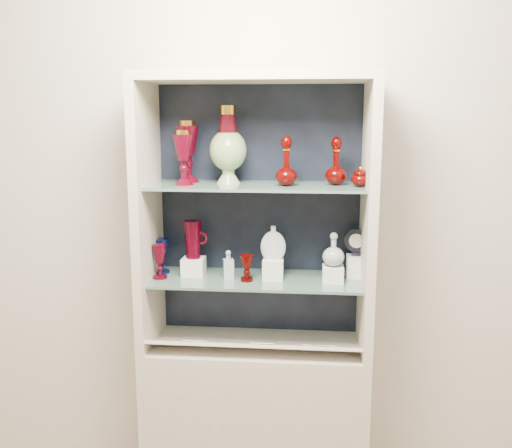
# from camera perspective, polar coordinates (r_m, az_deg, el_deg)

# --- Properties ---
(wall_back) EXTENTS (3.50, 0.02, 2.80)m
(wall_back) POSITION_cam_1_polar(r_m,az_deg,el_deg) (2.67, 0.44, 3.00)
(wall_back) COLOR silver
(wall_back) RESTS_ON ground
(cabinet_base) EXTENTS (1.00, 0.40, 0.75)m
(cabinet_base) POSITION_cam_1_polar(r_m,az_deg,el_deg) (2.80, 0.00, -18.92)
(cabinet_base) COLOR beige
(cabinet_base) RESTS_ON ground
(cabinet_back_panel) EXTENTS (0.98, 0.02, 1.15)m
(cabinet_back_panel) POSITION_cam_1_polar(r_m,az_deg,el_deg) (2.65, 0.38, 1.31)
(cabinet_back_panel) COLOR black
(cabinet_back_panel) RESTS_ON cabinet_base
(cabinet_side_left) EXTENTS (0.04, 0.40, 1.15)m
(cabinet_side_left) POSITION_cam_1_polar(r_m,az_deg,el_deg) (2.56, -10.77, 0.74)
(cabinet_side_left) COLOR beige
(cabinet_side_left) RESTS_ON cabinet_base
(cabinet_side_right) EXTENTS (0.04, 0.40, 1.15)m
(cabinet_side_right) POSITION_cam_1_polar(r_m,az_deg,el_deg) (2.47, 11.15, 0.37)
(cabinet_side_right) COLOR beige
(cabinet_side_right) RESTS_ON cabinet_base
(cabinet_top_cap) EXTENTS (1.00, 0.40, 0.04)m
(cabinet_top_cap) POSITION_cam_1_polar(r_m,az_deg,el_deg) (2.43, 0.00, 14.50)
(cabinet_top_cap) COLOR beige
(cabinet_top_cap) RESTS_ON cabinet_side_left
(shelf_lower) EXTENTS (0.92, 0.34, 0.01)m
(shelf_lower) POSITION_cam_1_polar(r_m,az_deg,el_deg) (2.55, 0.04, -5.56)
(shelf_lower) COLOR slate
(shelf_lower) RESTS_ON cabinet_side_left
(shelf_upper) EXTENTS (0.92, 0.34, 0.01)m
(shelf_upper) POSITION_cam_1_polar(r_m,az_deg,el_deg) (2.47, 0.04, 3.83)
(shelf_upper) COLOR slate
(shelf_upper) RESTS_ON cabinet_side_left
(label_ledge) EXTENTS (0.92, 0.17, 0.09)m
(label_ledge) POSITION_cam_1_polar(r_m,az_deg,el_deg) (2.52, -0.24, -12.17)
(label_ledge) COLOR beige
(label_ledge) RESTS_ON cabinet_base
(label_card_0) EXTENTS (0.10, 0.06, 0.03)m
(label_card_0) POSITION_cam_1_polar(r_m,az_deg,el_deg) (2.51, 5.83, -12.01)
(label_card_0) COLOR white
(label_card_0) RESTS_ON label_ledge
(label_card_1) EXTENTS (0.10, 0.06, 0.03)m
(label_card_1) POSITION_cam_1_polar(r_m,az_deg,el_deg) (2.55, -6.09, -11.58)
(label_card_1) COLOR white
(label_card_1) RESTS_ON label_ledge
(label_card_2) EXTENTS (0.10, 0.06, 0.03)m
(label_card_2) POSITION_cam_1_polar(r_m,az_deg,el_deg) (2.51, 0.62, -11.88)
(label_card_2) COLOR white
(label_card_2) RESTS_ON label_ledge
(label_card_3) EXTENTS (0.10, 0.06, 0.03)m
(label_card_3) POSITION_cam_1_polar(r_m,az_deg,el_deg) (2.51, 6.75, -12.02)
(label_card_3) COLOR white
(label_card_3) RESTS_ON label_ledge
(pedestal_lamp_left) EXTENTS (0.12, 0.12, 0.27)m
(pedestal_lamp_left) POSITION_cam_1_polar(r_m,az_deg,el_deg) (2.56, -6.82, 7.20)
(pedestal_lamp_left) COLOR #4F0113
(pedestal_lamp_left) RESTS_ON shelf_upper
(pedestal_lamp_right) EXTENTS (0.12, 0.12, 0.23)m
(pedestal_lamp_right) POSITION_cam_1_polar(r_m,az_deg,el_deg) (2.46, -7.26, 6.60)
(pedestal_lamp_right) COLOR #4F0113
(pedestal_lamp_right) RESTS_ON shelf_upper
(enamel_urn) EXTENTS (0.18, 0.18, 0.34)m
(enamel_urn) POSITION_cam_1_polar(r_m,az_deg,el_deg) (2.50, -2.81, 7.92)
(enamel_urn) COLOR #144F2E
(enamel_urn) RESTS_ON shelf_upper
(ruby_decanter_a) EXTENTS (0.10, 0.10, 0.24)m
(ruby_decanter_a) POSITION_cam_1_polar(r_m,az_deg,el_deg) (2.41, 3.06, 6.61)
(ruby_decanter_a) COLOR #450200
(ruby_decanter_a) RESTS_ON shelf_upper
(ruby_decanter_b) EXTENTS (0.11, 0.11, 0.22)m
(ruby_decanter_b) POSITION_cam_1_polar(r_m,az_deg,el_deg) (2.46, 8.02, 6.41)
(ruby_decanter_b) COLOR #450200
(ruby_decanter_b) RESTS_ON shelf_upper
(lidded_bowl) EXTENTS (0.10, 0.10, 0.09)m
(lidded_bowl) POSITION_cam_1_polar(r_m,az_deg,el_deg) (2.43, 10.41, 4.72)
(lidded_bowl) COLOR #450200
(lidded_bowl) RESTS_ON shelf_upper
(cobalt_goblet) EXTENTS (0.07, 0.07, 0.16)m
(cobalt_goblet) POSITION_cam_1_polar(r_m,az_deg,el_deg) (2.65, -9.39, -3.17)
(cobalt_goblet) COLOR #061146
(cobalt_goblet) RESTS_ON shelf_lower
(ruby_goblet_tall) EXTENTS (0.07, 0.07, 0.15)m
(ruby_goblet_tall) POSITION_cam_1_polar(r_m,az_deg,el_deg) (2.57, -9.61, -3.71)
(ruby_goblet_tall) COLOR #4F0113
(ruby_goblet_tall) RESTS_ON shelf_lower
(ruby_goblet_small) EXTENTS (0.07, 0.07, 0.12)m
(ruby_goblet_small) POSITION_cam_1_polar(r_m,az_deg,el_deg) (2.49, -0.93, -4.43)
(ruby_goblet_small) COLOR #450200
(ruby_goblet_small) RESTS_ON shelf_lower
(riser_ruby_pitcher) EXTENTS (0.10, 0.10, 0.08)m
(riser_ruby_pitcher) POSITION_cam_1_polar(r_m,az_deg,el_deg) (2.60, -6.26, -4.25)
(riser_ruby_pitcher) COLOR silver
(riser_ruby_pitcher) RESTS_ON shelf_lower
(ruby_pitcher) EXTENTS (0.14, 0.11, 0.17)m
(ruby_pitcher) POSITION_cam_1_polar(r_m,az_deg,el_deg) (2.57, -6.32, -1.54)
(ruby_pitcher) COLOR #4F0113
(ruby_pitcher) RESTS_ON riser_ruby_pitcher
(clear_square_bottle) EXTENTS (0.06, 0.06, 0.13)m
(clear_square_bottle) POSITION_cam_1_polar(r_m,az_deg,el_deg) (2.53, -2.78, -4.07)
(clear_square_bottle) COLOR #93A5AA
(clear_square_bottle) RESTS_ON shelf_lower
(riser_flat_flask) EXTENTS (0.09, 0.09, 0.09)m
(riser_flat_flask) POSITION_cam_1_polar(r_m,az_deg,el_deg) (2.53, 1.72, -4.53)
(riser_flat_flask) COLOR silver
(riser_flat_flask) RESTS_ON shelf_lower
(flat_flask) EXTENTS (0.11, 0.05, 0.16)m
(flat_flask) POSITION_cam_1_polar(r_m,az_deg,el_deg) (2.50, 1.74, -1.83)
(flat_flask) COLOR silver
(flat_flask) RESTS_ON riser_flat_flask
(riser_clear_round_decanter) EXTENTS (0.09, 0.09, 0.07)m
(riser_clear_round_decanter) POSITION_cam_1_polar(r_m,az_deg,el_deg) (2.51, 7.69, -4.97)
(riser_clear_round_decanter) COLOR silver
(riser_clear_round_decanter) RESTS_ON shelf_lower
(clear_round_decanter) EXTENTS (0.11, 0.11, 0.14)m
(clear_round_decanter) POSITION_cam_1_polar(r_m,az_deg,el_deg) (2.49, 7.75, -2.62)
(clear_round_decanter) COLOR #93A5AA
(clear_round_decanter) RESTS_ON riser_clear_round_decanter
(riser_cameo_medallion) EXTENTS (0.08, 0.08, 0.10)m
(riser_cameo_medallion) POSITION_cam_1_polar(r_m,az_deg,el_deg) (2.59, 9.92, -4.19)
(riser_cameo_medallion) COLOR silver
(riser_cameo_medallion) RESTS_ON shelf_lower
(cameo_medallion) EXTENTS (0.11, 0.06, 0.12)m
(cameo_medallion) POSITION_cam_1_polar(r_m,az_deg,el_deg) (2.57, 10.00, -1.77)
(cameo_medallion) COLOR black
(cameo_medallion) RESTS_ON riser_cameo_medallion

